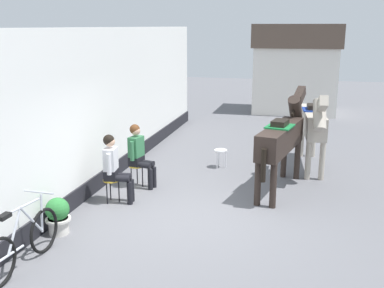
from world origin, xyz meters
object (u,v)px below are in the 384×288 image
(flower_planter_near, at_px, (58,215))
(seated_visitor_far, at_px, (139,152))
(saddled_horse_near, at_px, (282,137))
(saddled_horse_far, at_px, (313,123))
(leaning_bicycle, at_px, (23,243))
(spare_stool_white, at_px, (221,152))
(seated_visitor_near, at_px, (114,165))

(flower_planter_near, bearing_deg, seated_visitor_far, 78.72)
(saddled_horse_near, height_order, flower_planter_near, saddled_horse_near)
(saddled_horse_far, relative_size, leaning_bicycle, 1.70)
(saddled_horse_far, bearing_deg, flower_planter_near, -130.80)
(saddled_horse_near, bearing_deg, seated_visitor_far, -169.13)
(leaning_bicycle, bearing_deg, saddled_horse_near, 51.56)
(seated_visitor_far, bearing_deg, flower_planter_near, -101.28)
(seated_visitor_far, bearing_deg, spare_stool_white, 50.51)
(spare_stool_white, bearing_deg, seated_visitor_far, -129.49)
(saddled_horse_far, distance_m, spare_stool_white, 2.36)
(flower_planter_near, bearing_deg, saddled_horse_far, 49.20)
(seated_visitor_far, bearing_deg, saddled_horse_far, 31.74)
(saddled_horse_near, distance_m, saddled_horse_far, 1.81)
(saddled_horse_far, bearing_deg, spare_stool_white, -167.80)
(saddled_horse_near, bearing_deg, leaning_bicycle, -128.44)
(leaning_bicycle, xyz_separation_m, spare_stool_white, (1.88, 5.51, 0.00))
(spare_stool_white, bearing_deg, saddled_horse_near, -38.42)
(saddled_horse_near, distance_m, spare_stool_white, 2.09)
(flower_planter_near, bearing_deg, leaning_bicycle, -84.61)
(flower_planter_near, relative_size, spare_stool_white, 1.39)
(seated_visitor_near, distance_m, spare_stool_white, 3.24)
(seated_visitor_near, height_order, seated_visitor_far, same)
(seated_visitor_far, bearing_deg, seated_visitor_near, -98.41)
(leaning_bicycle, distance_m, spare_stool_white, 5.82)
(saddled_horse_far, bearing_deg, seated_visitor_near, -139.42)
(saddled_horse_near, distance_m, flower_planter_near, 4.79)
(saddled_horse_far, xyz_separation_m, flower_planter_near, (-4.17, -4.83, -0.82))
(saddled_horse_near, relative_size, leaning_bicycle, 1.68)
(saddled_horse_near, xyz_separation_m, flower_planter_near, (-3.52, -3.14, -0.82))
(saddled_horse_far, relative_size, spare_stool_white, 6.51)
(seated_visitor_far, relative_size, flower_planter_near, 2.17)
(seated_visitor_near, distance_m, saddled_horse_near, 3.54)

